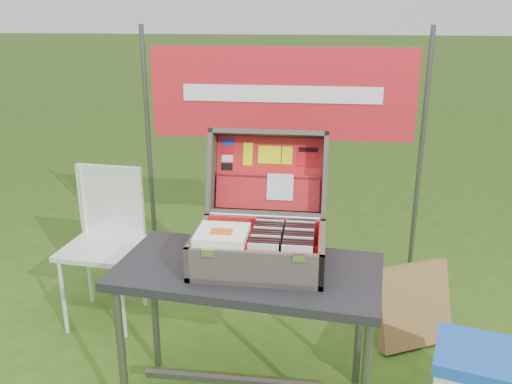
# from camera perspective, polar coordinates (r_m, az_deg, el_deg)

# --- Properties ---
(table) EXTENTS (1.20, 0.69, 0.72)m
(table) POSITION_cam_1_polar(r_m,az_deg,el_deg) (2.56, -0.84, -15.12)
(table) COLOR black
(table) RESTS_ON ground
(table_top) EXTENTS (1.20, 0.69, 0.04)m
(table_top) POSITION_cam_1_polar(r_m,az_deg,el_deg) (2.39, -0.88, -8.35)
(table_top) COLOR black
(table_top) RESTS_ON ground
(table_leg_fl) EXTENTS (0.04, 0.04, 0.68)m
(table_leg_fl) POSITION_cam_1_polar(r_m,az_deg,el_deg) (2.51, -13.88, -17.10)
(table_leg_fl) COLOR #59595B
(table_leg_fl) RESTS_ON ground
(table_leg_fr) EXTENTS (0.04, 0.04, 0.68)m
(table_leg_fr) POSITION_cam_1_polar(r_m,az_deg,el_deg) (2.38, 11.40, -19.15)
(table_leg_fr) COLOR #59595B
(table_leg_fr) RESTS_ON ground
(table_leg_bl) EXTENTS (0.04, 0.04, 0.68)m
(table_leg_bl) POSITION_cam_1_polar(r_m,az_deg,el_deg) (2.86, -10.62, -11.96)
(table_leg_bl) COLOR #59595B
(table_leg_bl) RESTS_ON ground
(table_leg_br) EXTENTS (0.04, 0.04, 0.68)m
(table_leg_br) POSITION_cam_1_polar(r_m,az_deg,el_deg) (2.75, 10.83, -13.37)
(table_leg_br) COLOR #59595B
(table_leg_br) RESTS_ON ground
(table_brace) EXTENTS (1.00, 0.03, 0.03)m
(table_brace) POSITION_cam_1_polar(r_m,az_deg,el_deg) (2.70, -0.81, -19.33)
(table_brace) COLOR #59595B
(table_brace) RESTS_ON ground
(suitcase) EXTENTS (0.57, 0.56, 0.51)m
(suitcase) POSITION_cam_1_polar(r_m,az_deg,el_deg) (2.35, 0.51, -1.42)
(suitcase) COLOR #524E46
(suitcase) RESTS_ON table
(suitcase_base_bottom) EXTENTS (0.57, 0.40, 0.02)m
(suitcase_base_bottom) POSITION_cam_1_polar(r_m,az_deg,el_deg) (2.39, 0.32, -7.46)
(suitcase_base_bottom) COLOR #524E46
(suitcase_base_bottom) RESTS_ON table_top
(suitcase_base_wall_front) EXTENTS (0.57, 0.02, 0.15)m
(suitcase_base_wall_front) POSITION_cam_1_polar(r_m,az_deg,el_deg) (2.19, -0.30, -8.13)
(suitcase_base_wall_front) COLOR #524E46
(suitcase_base_wall_front) RESTS_ON table_top
(suitcase_base_wall_back) EXTENTS (0.57, 0.02, 0.15)m
(suitcase_base_wall_back) POSITION_cam_1_polar(r_m,az_deg,el_deg) (2.54, 0.86, -4.26)
(suitcase_base_wall_back) COLOR #524E46
(suitcase_base_wall_back) RESTS_ON table_top
(suitcase_base_wall_left) EXTENTS (0.02, 0.40, 0.15)m
(suitcase_base_wall_left) POSITION_cam_1_polar(r_m,az_deg,el_deg) (2.41, -6.15, -5.67)
(suitcase_base_wall_left) COLOR #524E46
(suitcase_base_wall_left) RESTS_ON table_top
(suitcase_base_wall_right) EXTENTS (0.02, 0.40, 0.15)m
(suitcase_base_wall_right) POSITION_cam_1_polar(r_m,az_deg,el_deg) (2.35, 6.97, -6.37)
(suitcase_base_wall_right) COLOR #524E46
(suitcase_base_wall_right) RESTS_ON table_top
(suitcase_liner_floor) EXTENTS (0.52, 0.36, 0.01)m
(suitcase_liner_floor) POSITION_cam_1_polar(r_m,az_deg,el_deg) (2.38, 0.32, -7.16)
(suitcase_liner_floor) COLOR red
(suitcase_liner_floor) RESTS_ON suitcase_base_bottom
(suitcase_latch_left) EXTENTS (0.05, 0.01, 0.03)m
(suitcase_latch_left) POSITION_cam_1_polar(r_m,az_deg,el_deg) (2.18, -5.12, -6.40)
(suitcase_latch_left) COLOR silver
(suitcase_latch_left) RESTS_ON suitcase_base_wall_front
(suitcase_latch_right) EXTENTS (0.05, 0.01, 0.03)m
(suitcase_latch_right) POSITION_cam_1_polar(r_m,az_deg,el_deg) (2.14, 4.53, -6.94)
(suitcase_latch_right) COLOR silver
(suitcase_latch_right) RESTS_ON suitcase_base_wall_front
(suitcase_hinge) EXTENTS (0.51, 0.02, 0.02)m
(suitcase_hinge) POSITION_cam_1_polar(r_m,az_deg,el_deg) (2.52, 0.89, -2.57)
(suitcase_hinge) COLOR silver
(suitcase_hinge) RESTS_ON suitcase_base_wall_back
(suitcase_lid_back) EXTENTS (0.57, 0.14, 0.39)m
(suitcase_lid_back) POSITION_cam_1_polar(r_m,az_deg,el_deg) (2.65, 1.39, 1.97)
(suitcase_lid_back) COLOR #524E46
(suitcase_lid_back) RESTS_ON suitcase_base_wall_back
(suitcase_lid_rim_far) EXTENTS (0.57, 0.15, 0.07)m
(suitcase_lid_rim_far) POSITION_cam_1_polar(r_m,az_deg,el_deg) (2.60, 1.42, 6.21)
(suitcase_lid_rim_far) COLOR #524E46
(suitcase_lid_rim_far) RESTS_ON suitcase_lid_back
(suitcase_lid_rim_near) EXTENTS (0.57, 0.15, 0.07)m
(suitcase_lid_rim_near) POSITION_cam_1_polar(r_m,az_deg,el_deg) (2.59, 1.08, -2.23)
(suitcase_lid_rim_near) COLOR #524E46
(suitcase_lid_rim_near) RESTS_ON suitcase_lid_back
(suitcase_lid_rim_left) EXTENTS (0.02, 0.27, 0.43)m
(suitcase_lid_rim_left) POSITION_cam_1_polar(r_m,az_deg,el_deg) (2.63, -4.66, 2.21)
(suitcase_lid_rim_left) COLOR #524E46
(suitcase_lid_rim_left) RESTS_ON suitcase_lid_back
(suitcase_lid_rim_right) EXTENTS (0.02, 0.27, 0.43)m
(suitcase_lid_rim_right) POSITION_cam_1_polar(r_m,az_deg,el_deg) (2.58, 7.28, 1.76)
(suitcase_lid_rim_right) COLOR #524E46
(suitcase_lid_rim_right) RESTS_ON suitcase_lid_back
(suitcase_lid_liner) EXTENTS (0.52, 0.11, 0.34)m
(suitcase_lid_liner) POSITION_cam_1_polar(r_m,az_deg,el_deg) (2.64, 1.36, 1.98)
(suitcase_lid_liner) COLOR red
(suitcase_lid_liner) RESTS_ON suitcase_lid_back
(suitcase_liner_wall_front) EXTENTS (0.52, 0.01, 0.13)m
(suitcase_liner_wall_front) POSITION_cam_1_polar(r_m,az_deg,el_deg) (2.20, -0.26, -7.70)
(suitcase_liner_wall_front) COLOR red
(suitcase_liner_wall_front) RESTS_ON suitcase_base_bottom
(suitcase_liner_wall_back) EXTENTS (0.52, 0.01, 0.13)m
(suitcase_liner_wall_back) POSITION_cam_1_polar(r_m,az_deg,el_deg) (2.52, 0.82, -4.15)
(suitcase_liner_wall_back) COLOR red
(suitcase_liner_wall_back) RESTS_ON suitcase_base_bottom
(suitcase_liner_wall_left) EXTENTS (0.01, 0.36, 0.13)m
(suitcase_liner_wall_left) POSITION_cam_1_polar(r_m,az_deg,el_deg) (2.40, -5.83, -5.45)
(suitcase_liner_wall_left) COLOR red
(suitcase_liner_wall_left) RESTS_ON suitcase_base_bottom
(suitcase_liner_wall_right) EXTENTS (0.01, 0.36, 0.13)m
(suitcase_liner_wall_right) POSITION_cam_1_polar(r_m,az_deg,el_deg) (2.34, 6.63, -6.11)
(suitcase_liner_wall_right) COLOR red
(suitcase_liner_wall_right) RESTS_ON suitcase_base_bottom
(suitcase_lid_pocket) EXTENTS (0.50, 0.08, 0.16)m
(suitcase_lid_pocket) POSITION_cam_1_polar(r_m,az_deg,el_deg) (2.62, 1.24, -0.07)
(suitcase_lid_pocket) COLOR maroon
(suitcase_lid_pocket) RESTS_ON suitcase_lid_liner
(suitcase_pocket_edge) EXTENTS (0.49, 0.03, 0.03)m
(suitcase_pocket_edge) POSITION_cam_1_polar(r_m,az_deg,el_deg) (2.61, 1.30, 1.70)
(suitcase_pocket_edge) COLOR maroon
(suitcase_pocket_edge) RESTS_ON suitcase_lid_pocket
(suitcase_pocket_cd) EXTENTS (0.13, 0.05, 0.12)m
(suitcase_pocket_cd) POSITION_cam_1_polar(r_m,az_deg,el_deg) (2.60, 2.56, 0.53)
(suitcase_pocket_cd) COLOR silver
(suitcase_pocket_cd) RESTS_ON suitcase_lid_pocket
(lid_sticker_cc_a) EXTENTS (0.06, 0.01, 0.03)m
(lid_sticker_cc_a) POSITION_cam_1_polar(r_m,az_deg,el_deg) (2.67, -2.98, 5.26)
(lid_sticker_cc_a) COLOR #1933B2
(lid_sticker_cc_a) RESTS_ON suitcase_lid_liner
(lid_sticker_cc_b) EXTENTS (0.06, 0.01, 0.03)m
(lid_sticker_cc_b) POSITION_cam_1_polar(r_m,az_deg,el_deg) (2.67, -3.01, 4.40)
(lid_sticker_cc_b) COLOR red
(lid_sticker_cc_b) RESTS_ON suitcase_lid_liner
(lid_sticker_cc_c) EXTENTS (0.06, 0.01, 0.03)m
(lid_sticker_cc_c) POSITION_cam_1_polar(r_m,az_deg,el_deg) (2.66, -3.04, 3.54)
(lid_sticker_cc_c) COLOR white
(lid_sticker_cc_c) RESTS_ON suitcase_lid_liner
(lid_sticker_cc_d) EXTENTS (0.06, 0.01, 0.03)m
(lid_sticker_cc_d) POSITION_cam_1_polar(r_m,az_deg,el_deg) (2.66, -3.08, 2.68)
(lid_sticker_cc_d) COLOR black
(lid_sticker_cc_d) RESTS_ON suitcase_lid_liner
(lid_card_neon_tall) EXTENTS (0.05, 0.04, 0.11)m
(lid_card_neon_tall) POSITION_cam_1_polar(r_m,az_deg,el_deg) (2.65, -0.86, 4.01)
(lid_card_neon_tall) COLOR #DAE607
(lid_card_neon_tall) RESTS_ON suitcase_lid_liner
(lid_card_neon_main) EXTENTS (0.11, 0.03, 0.08)m
(lid_card_neon_main) POSITION_cam_1_polar(r_m,az_deg,el_deg) (2.64, 1.43, 3.93)
(lid_card_neon_main) COLOR #DAE607
(lid_card_neon_main) RESTS_ON suitcase_lid_liner
(lid_card_neon_small) EXTENTS (0.05, 0.03, 0.08)m
(lid_card_neon_small) POSITION_cam_1_polar(r_m,az_deg,el_deg) (2.63, 3.30, 3.87)
(lid_card_neon_small) COLOR #DAE607
(lid_card_neon_small) RESTS_ON suitcase_lid_liner
(lid_sticker_band) EXTENTS (0.10, 0.03, 0.10)m
(lid_sticker_band) POSITION_cam_1_polar(r_m,az_deg,el_deg) (2.62, 5.50, 3.78)
(lid_sticker_band) COLOR red
(lid_sticker_band) RESTS_ON suitcase_lid_liner
(lid_sticker_band_bar) EXTENTS (0.09, 0.01, 0.02)m
(lid_sticker_band_bar) POSITION_cam_1_polar(r_m,az_deg,el_deg) (2.63, 5.53, 4.44)
(lid_sticker_band_bar) COLOR black
(lid_sticker_band_bar) RESTS_ON suitcase_lid_liner
(cd_left_0) EXTENTS (0.13, 0.01, 0.14)m
(cd_left_0) POSITION_cam_1_polar(r_m,az_deg,el_deg) (2.21, 0.74, -7.20)
(cd_left_0) COLOR silver
(cd_left_0) RESTS_ON suitcase_liner_floor
(cd_left_1) EXTENTS (0.13, 0.01, 0.14)m
(cd_left_1) POSITION_cam_1_polar(r_m,az_deg,el_deg) (2.23, 0.81, -6.95)
(cd_left_1) COLOR black
(cd_left_1) RESTS_ON suitcase_liner_floor
(cd_left_2) EXTENTS (0.13, 0.01, 0.14)m
(cd_left_2) POSITION_cam_1_polar(r_m,az_deg,el_deg) (2.25, 0.87, -6.71)
(cd_left_2) COLOR black
(cd_left_2) RESTS_ON suitcase_liner_floor
(cd_left_3) EXTENTS (0.13, 0.01, 0.14)m
(cd_left_3) POSITION_cam_1_polar(r_m,az_deg,el_deg) (2.27, 0.94, -6.47)
(cd_left_3) COLOR black
(cd_left_3) RESTS_ON suitcase_liner_floor
(cd_left_4) EXTENTS (0.13, 0.01, 0.14)m
(cd_left_4) POSITION_cam_1_polar(r_m,az_deg,el_deg) (2.29, 1.00, -6.24)
(cd_left_4) COLOR silver
(cd_left_4) RESTS_ON suitcase_liner_floor
(cd_left_5) EXTENTS (0.13, 0.01, 0.14)m
(cd_left_5) POSITION_cam_1_polar(r_m,az_deg,el_deg) (2.31, 1.06, -6.01)
(cd_left_5) COLOR black
(cd_left_5) RESTS_ON suitcase_liner_floor
(cd_left_6) EXTENTS (0.13, 0.01, 0.14)m
(cd_left_6) POSITION_cam_1_polar(r_m,az_deg,el_deg) (2.33, 1.12, -5.78)
(cd_left_6) COLOR black
(cd_left_6) RESTS_ON suitcase_liner_floor
(cd_left_7) EXTENTS (0.13, 0.01, 0.14)m
(cd_left_7) POSITION_cam_1_polar(r_m,az_deg,el_deg) (2.35, 1.18, -5.56)
(cd_left_7) COLOR black
(cd_left_7) RESTS_ON suitcase_liner_floor
(cd_left_8) EXTENTS (0.13, 0.01, 0.14)m
(cd_left_8) POSITION_cam_1_polar(r_m,az_deg,el_deg) (2.37, 1.24, -5.34)
(cd_left_8) COLOR silver
(cd_left_8) RESTS_ON suitcase_liner_floor
(cd_left_9) EXTENTS (0.13, 0.01, 0.14)m
(cd_left_9) POSITION_cam_1_polar(r_m,az_deg,el_deg) (2.39, 1.30, -5.12)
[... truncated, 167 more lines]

